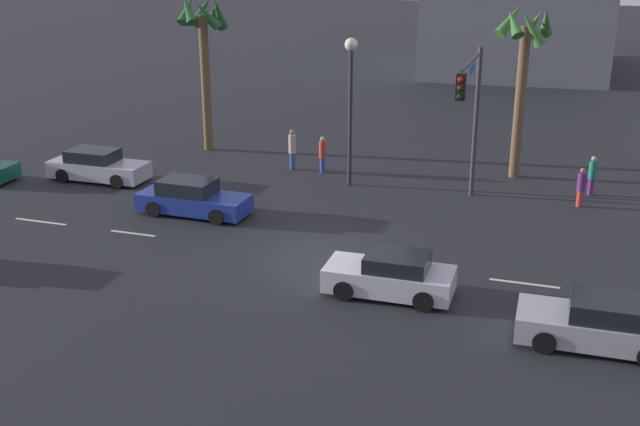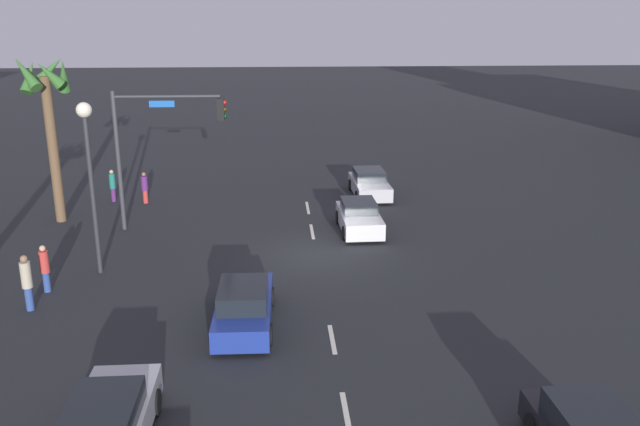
# 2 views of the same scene
# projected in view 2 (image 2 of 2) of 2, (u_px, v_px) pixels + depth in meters

# --- Properties ---
(ground_plane) EXTENTS (220.00, 220.00, 0.00)m
(ground_plane) POSITION_uv_depth(u_px,v_px,m) (316.00, 254.00, 26.81)
(ground_plane) COLOR #232628
(lane_stripe_1) EXTENTS (2.32, 0.14, 0.01)m
(lane_stripe_1) POSITION_uv_depth(u_px,v_px,m) (347.00, 419.00, 15.74)
(lane_stripe_1) COLOR silver
(lane_stripe_1) RESTS_ON ground_plane
(lane_stripe_2) EXTENTS (1.87, 0.14, 0.01)m
(lane_stripe_2) POSITION_uv_depth(u_px,v_px,m) (332.00, 339.00, 19.66)
(lane_stripe_2) COLOR silver
(lane_stripe_2) RESTS_ON ground_plane
(lane_stripe_3) EXTENTS (2.13, 0.14, 0.01)m
(lane_stripe_3) POSITION_uv_depth(u_px,v_px,m) (312.00, 232.00, 29.61)
(lane_stripe_3) COLOR silver
(lane_stripe_3) RESTS_ON ground_plane
(lane_stripe_4) EXTENTS (2.23, 0.14, 0.01)m
(lane_stripe_4) POSITION_uv_depth(u_px,v_px,m) (308.00, 208.00, 33.34)
(lane_stripe_4) COLOR silver
(lane_stripe_4) RESTS_ON ground_plane
(car_0) EXTENTS (4.50, 1.89, 1.42)m
(car_0) POSITION_uv_depth(u_px,v_px,m) (244.00, 306.00, 20.39)
(car_0) COLOR navy
(car_0) RESTS_ON ground_plane
(car_3) EXTENTS (3.99, 1.88, 1.38)m
(car_3) POSITION_uv_depth(u_px,v_px,m) (359.00, 217.00, 29.56)
(car_3) COLOR silver
(car_3) RESTS_ON ground_plane
(car_4) EXTENTS (4.28, 1.98, 1.42)m
(car_4) POSITION_uv_depth(u_px,v_px,m) (369.00, 184.00, 35.49)
(car_4) COLOR #B7B7BC
(car_4) RESTS_ON ground_plane
(traffic_signal) EXTENTS (0.32, 5.02, 6.30)m
(traffic_signal) POSITION_uv_depth(u_px,v_px,m) (154.00, 137.00, 28.85)
(traffic_signal) COLOR #38383D
(traffic_signal) RESTS_ON ground_plane
(streetlamp) EXTENTS (0.56, 0.56, 6.48)m
(streetlamp) POSITION_uv_depth(u_px,v_px,m) (89.00, 157.00, 23.56)
(streetlamp) COLOR #2D2D33
(streetlamp) RESTS_ON ground_plane
(pedestrian_0) EXTENTS (0.49, 0.49, 1.94)m
(pedestrian_0) POSITION_uv_depth(u_px,v_px,m) (27.00, 281.00, 21.35)
(pedestrian_0) COLOR #2D478C
(pedestrian_0) RESTS_ON ground_plane
(pedestrian_1) EXTENTS (0.41, 0.41, 1.74)m
(pedestrian_1) POSITION_uv_depth(u_px,v_px,m) (45.00, 267.00, 22.84)
(pedestrian_1) COLOR #2D478C
(pedestrian_1) RESTS_ON ground_plane
(pedestrian_2) EXTENTS (0.43, 0.43, 1.72)m
(pedestrian_2) POSITION_uv_depth(u_px,v_px,m) (113.00, 185.00, 34.25)
(pedestrian_2) COLOR #59266B
(pedestrian_2) RESTS_ON ground_plane
(pedestrian_3) EXTENTS (0.34, 0.34, 1.65)m
(pedestrian_3) POSITION_uv_depth(u_px,v_px,m) (145.00, 187.00, 33.99)
(pedestrian_3) COLOR #BF3833
(pedestrian_3) RESTS_ON ground_plane
(palm_tree_1) EXTENTS (2.55, 2.65, 7.89)m
(palm_tree_1) POSITION_uv_depth(u_px,v_px,m) (47.00, 103.00, 29.58)
(palm_tree_1) COLOR brown
(palm_tree_1) RESTS_ON ground_plane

